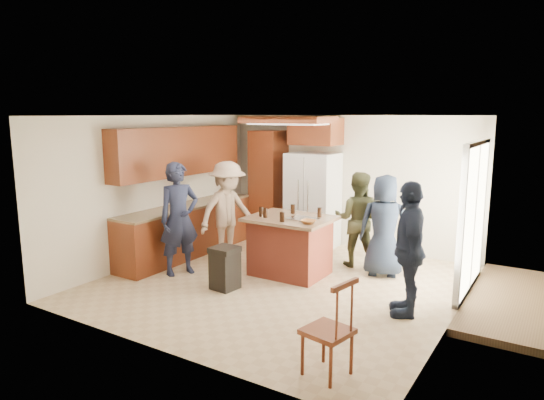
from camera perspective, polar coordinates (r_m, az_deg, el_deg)
The scene contains 12 objects.
person_front_left at distance 7.77m, azimuth -10.86°, elevation -2.18°, with size 0.65×0.48×1.79m, color #191D32.
person_behind_left at distance 8.19m, azimuth 9.99°, elevation -2.25°, with size 0.77×0.48×1.59m, color #363820.
person_behind_right at distance 7.77m, azimuth 13.08°, elevation -2.95°, with size 0.79×0.51×1.61m, color #182030.
person_side_right at distance 6.33m, azimuth 15.79°, elevation -5.54°, with size 1.01×0.52×1.72m, color #1B2337.
person_counter at distance 8.43m, azimuth -5.25°, elevation -1.31°, with size 1.12×0.52×1.73m, color tan.
left_cabinetry at distance 8.81m, azimuth -10.27°, elevation -0.33°, with size 0.64×3.00×2.30m.
back_wall_units at distance 9.64m, azimuth 0.91°, elevation 3.28°, with size 1.80×0.60×2.45m.
refrigerator at distance 9.26m, azimuth 4.80°, elevation -0.03°, with size 0.90×0.76×1.80m.
kitchen_island at distance 7.71m, azimuth 2.14°, elevation -5.34°, with size 1.28×1.03×0.93m.
island_items at distance 7.42m, azimuth 2.91°, elevation -2.01°, with size 1.02×0.70×0.15m.
trash_bin at distance 7.15m, azimuth -5.56°, elevation -7.93°, with size 0.37×0.37×0.63m.
spindle_chair at distance 4.88m, azimuth 6.75°, elevation -15.13°, with size 0.50×0.50×0.99m.
Camera 1 is at (3.59, -6.01, 2.53)m, focal length 32.00 mm.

